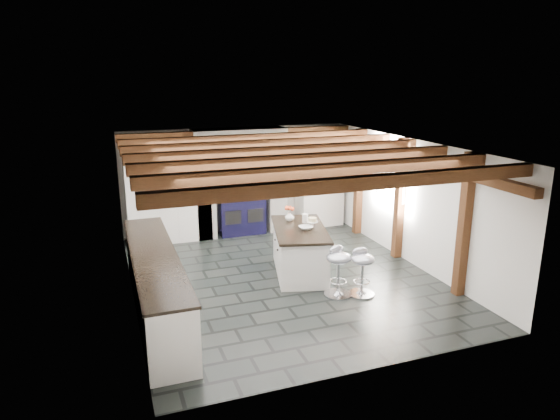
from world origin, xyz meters
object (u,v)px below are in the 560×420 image
object	(u,v)px
range_cooker	(241,212)
bar_stool_near	(362,266)
bar_stool_far	(338,265)
kitchen_island	(300,250)

from	to	relation	value
range_cooker	bar_stool_near	xyz separation A→B (m)	(0.94, -3.77, 0.02)
range_cooker	bar_stool_far	bearing A→B (deg)	-81.06
kitchen_island	bar_stool_near	distance (m)	1.33
bar_stool_near	bar_stool_far	world-z (taller)	bar_stool_far
range_cooker	bar_stool_near	size ratio (longest dim) A/B	1.29
kitchen_island	bar_stool_far	world-z (taller)	kitchen_island
range_cooker	kitchen_island	size ratio (longest dim) A/B	0.54
bar_stool_near	kitchen_island	bearing A→B (deg)	121.05
bar_stool_far	range_cooker	bearing A→B (deg)	82.10
range_cooker	bar_stool_near	bearing A→B (deg)	-75.97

